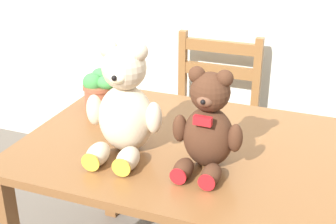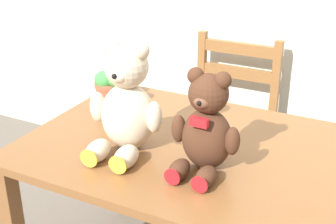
# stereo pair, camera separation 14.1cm
# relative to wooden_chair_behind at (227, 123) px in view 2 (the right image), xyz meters

# --- Properties ---
(dining_table) EXTENTS (1.14, 0.85, 0.71)m
(dining_table) POSITION_rel_wooden_chair_behind_xyz_m (0.11, -0.75, 0.16)
(dining_table) COLOR brown
(dining_table) RESTS_ON ground_plane
(wooden_chair_behind) EXTENTS (0.45, 0.39, 0.88)m
(wooden_chair_behind) POSITION_rel_wooden_chair_behind_xyz_m (0.00, 0.00, 0.00)
(wooden_chair_behind) COLOR brown
(wooden_chair_behind) RESTS_ON ground_plane
(teddy_bear_left) EXTENTS (0.27, 0.28, 0.39)m
(teddy_bear_left) POSITION_rel_wooden_chair_behind_xyz_m (-0.06, -0.88, 0.43)
(teddy_bear_left) COLOR beige
(teddy_bear_left) RESTS_ON dining_table
(teddy_bear_right) EXTENTS (0.23, 0.23, 0.34)m
(teddy_bear_right) POSITION_rel_wooden_chair_behind_xyz_m (0.23, -0.88, 0.41)
(teddy_bear_right) COLOR #472819
(teddy_bear_right) RESTS_ON dining_table
(potted_plant) EXTENTS (0.15, 0.14, 0.16)m
(potted_plant) POSITION_rel_wooden_chair_behind_xyz_m (-0.33, -0.57, 0.34)
(potted_plant) COLOR #9E5138
(potted_plant) RESTS_ON dining_table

